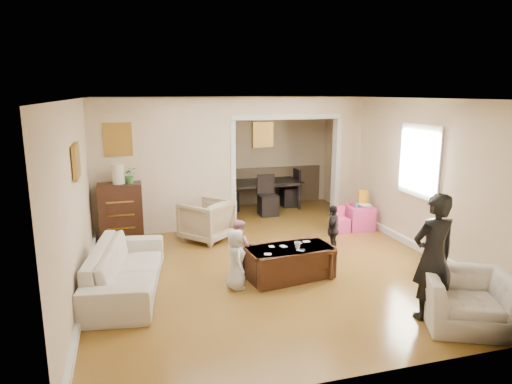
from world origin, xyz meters
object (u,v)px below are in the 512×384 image
object	(u,v)px
armchair_back	(206,220)
child_toddler	(333,230)
armchair_front	(467,300)
adult_person	(433,257)
table_lamp	(118,174)
coffee_cup	(298,245)
child_kneel_a	(236,259)
dining_table	(260,195)
coffee_table	(290,262)
dresser	(121,212)
cyan_cup	(357,205)
play_table	(359,218)
sofa	(126,268)
child_kneel_b	(239,248)

from	to	relation	value
armchair_back	child_toddler	xyz separation A→B (m)	(1.92, -1.34, 0.06)
armchair_front	adult_person	bearing A→B (deg)	160.44
table_lamp	coffee_cup	xyz separation A→B (m)	(2.49, -2.57, -0.74)
child_kneel_a	dining_table	bearing A→B (deg)	-19.80
adult_person	child_toddler	size ratio (longest dim) A/B	1.83
armchair_back	child_toddler	distance (m)	2.35
coffee_table	adult_person	xyz separation A→B (m)	(1.21, -1.63, 0.55)
dresser	dining_table	size ratio (longest dim) A/B	0.57
dresser	cyan_cup	distance (m)	4.53
child_toddler	play_table	bearing A→B (deg)	176.67
sofa	table_lamp	world-z (taller)	table_lamp
adult_person	dining_table	bearing A→B (deg)	-87.58
adult_person	play_table	bearing A→B (deg)	-107.65
armchair_front	dining_table	bearing A→B (deg)	121.76
armchair_back	dining_table	size ratio (longest dim) A/B	0.44
table_lamp	child_toddler	distance (m)	3.96
table_lamp	child_kneel_b	xyz separation A→B (m)	(1.69, -2.22, -0.82)
dresser	dining_table	xyz separation A→B (m)	(3.14, 1.57, -0.21)
coffee_table	child_toddler	xyz separation A→B (m)	(1.05, 0.75, 0.20)
armchair_front	cyan_cup	distance (m)	3.84
adult_person	child_kneel_a	distance (m)	2.56
play_table	armchair_back	bearing A→B (deg)	176.84
play_table	child_toddler	size ratio (longest dim) A/B	0.57
armchair_back	armchair_front	size ratio (longest dim) A/B	0.84
sofa	table_lamp	bearing A→B (deg)	10.32
play_table	cyan_cup	size ratio (longest dim) A/B	6.15
coffee_cup	adult_person	world-z (taller)	adult_person
armchair_back	coffee_cup	size ratio (longest dim) A/B	8.38
coffee_table	child_kneel_b	bearing A→B (deg)	156.80
table_lamp	coffee_table	bearing A→B (deg)	-46.44
coffee_cup	child_toddler	world-z (taller)	child_toddler
child_kneel_b	child_toddler	distance (m)	1.81
table_lamp	child_kneel_b	distance (m)	2.91
child_toddler	sofa	bearing A→B (deg)	-39.85
coffee_table	cyan_cup	xyz separation A→B (m)	(2.09, 1.88, 0.28)
sofa	child_toddler	size ratio (longest dim) A/B	2.56
sofa	cyan_cup	world-z (taller)	sofa
coffee_cup	child_kneel_b	xyz separation A→B (m)	(-0.80, 0.35, -0.08)
child_kneel_b	armchair_front	bearing A→B (deg)	-164.34
play_table	dining_table	size ratio (longest dim) A/B	0.26
dining_table	cyan_cup	bearing A→B (deg)	-61.04
coffee_cup	child_kneel_a	bearing A→B (deg)	-173.99
coffee_table	child_toddler	bearing A→B (deg)	35.54
armchair_back	cyan_cup	world-z (taller)	armchair_back
armchair_back	cyan_cup	size ratio (longest dim) A/B	10.26
table_lamp	dining_table	distance (m)	3.63
sofa	child_toddler	xyz separation A→B (m)	(3.38, 0.55, 0.11)
armchair_back	child_kneel_b	size ratio (longest dim) A/B	0.95
adult_person	cyan_cup	bearing A→B (deg)	-106.34
armchair_back	adult_person	size ratio (longest dim) A/B	0.52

